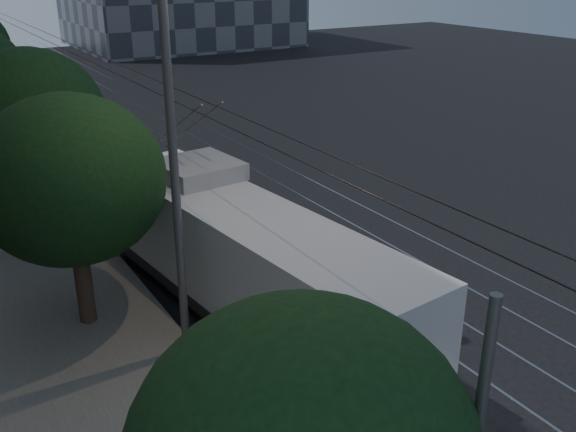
{
  "coord_description": "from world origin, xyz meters",
  "views": [
    {
      "loc": [
        -10.13,
        -13.81,
        9.22
      ],
      "look_at": [
        -0.66,
        1.7,
        1.82
      ],
      "focal_mm": 40.0,
      "sensor_mm": 36.0,
      "label": 1
    }
  ],
  "objects_px": {
    "car_white_b": "(35,126)",
    "car_white_a": "(99,155)",
    "pickup_silver": "(96,185)",
    "streetlamp_near": "(187,87)",
    "trolleybus": "(245,260)",
    "car_white_c": "(18,103)",
    "car_white_d": "(28,93)"
  },
  "relations": [
    {
      "from": "trolleybus",
      "to": "pickup_silver",
      "type": "distance_m",
      "value": 10.46
    },
    {
      "from": "car_white_c",
      "to": "car_white_d",
      "type": "distance_m",
      "value": 3.04
    },
    {
      "from": "pickup_silver",
      "to": "car_white_b",
      "type": "height_order",
      "value": "pickup_silver"
    },
    {
      "from": "car_white_a",
      "to": "car_white_d",
      "type": "bearing_deg",
      "value": 94.89
    },
    {
      "from": "car_white_a",
      "to": "pickup_silver",
      "type": "bearing_deg",
      "value": -102.31
    },
    {
      "from": "car_white_d",
      "to": "car_white_b",
      "type": "bearing_deg",
      "value": -110.5
    },
    {
      "from": "trolleybus",
      "to": "pickup_silver",
      "type": "xyz_separation_m",
      "value": [
        -1.14,
        10.36,
        -0.8
      ]
    },
    {
      "from": "car_white_a",
      "to": "streetlamp_near",
      "type": "relative_size",
      "value": 0.35
    },
    {
      "from": "car_white_b",
      "to": "car_white_d",
      "type": "height_order",
      "value": "car_white_b"
    },
    {
      "from": "trolleybus",
      "to": "streetlamp_near",
      "type": "bearing_deg",
      "value": -157.8
    },
    {
      "from": "pickup_silver",
      "to": "streetlamp_near",
      "type": "distance_m",
      "value": 12.66
    },
    {
      "from": "pickup_silver",
      "to": "streetlamp_near",
      "type": "relative_size",
      "value": 0.58
    },
    {
      "from": "pickup_silver",
      "to": "car_white_b",
      "type": "relative_size",
      "value": 1.23
    },
    {
      "from": "car_white_a",
      "to": "car_white_c",
      "type": "distance_m",
      "value": 14.03
    },
    {
      "from": "car_white_a",
      "to": "car_white_d",
      "type": "height_order",
      "value": "car_white_d"
    },
    {
      "from": "car_white_d",
      "to": "streetlamp_near",
      "type": "relative_size",
      "value": 0.36
    },
    {
      "from": "trolleybus",
      "to": "pickup_silver",
      "type": "relative_size",
      "value": 1.92
    },
    {
      "from": "car_white_b",
      "to": "pickup_silver",
      "type": "bearing_deg",
      "value": -92.51
    },
    {
      "from": "car_white_b",
      "to": "car_white_c",
      "type": "distance_m",
      "value": 7.15
    },
    {
      "from": "car_white_a",
      "to": "streetlamp_near",
      "type": "bearing_deg",
      "value": -92.3
    },
    {
      "from": "pickup_silver",
      "to": "car_white_a",
      "type": "distance_m",
      "value": 4.97
    },
    {
      "from": "car_white_b",
      "to": "car_white_c",
      "type": "xyz_separation_m",
      "value": [
        0.39,
        7.14,
        -0.14
      ]
    },
    {
      "from": "car_white_b",
      "to": "car_white_a",
      "type": "bearing_deg",
      "value": -80.35
    },
    {
      "from": "trolleybus",
      "to": "car_white_a",
      "type": "relative_size",
      "value": 3.19
    },
    {
      "from": "car_white_a",
      "to": "car_white_c",
      "type": "bearing_deg",
      "value": 99.47
    },
    {
      "from": "pickup_silver",
      "to": "car_white_d",
      "type": "xyz_separation_m",
      "value": [
        1.54,
        21.56,
        -0.22
      ]
    },
    {
      "from": "car_white_c",
      "to": "streetlamp_near",
      "type": "bearing_deg",
      "value": -76.94
    },
    {
      "from": "pickup_silver",
      "to": "car_white_b",
      "type": "distance_m",
      "value": 11.6
    },
    {
      "from": "car_white_a",
      "to": "car_white_c",
      "type": "height_order",
      "value": "car_white_a"
    },
    {
      "from": "pickup_silver",
      "to": "car_white_c",
      "type": "bearing_deg",
      "value": 85.37
    },
    {
      "from": "car_white_a",
      "to": "car_white_b",
      "type": "bearing_deg",
      "value": 107.16
    },
    {
      "from": "car_white_a",
      "to": "trolleybus",
      "type": "bearing_deg",
      "value": -86.23
    }
  ]
}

